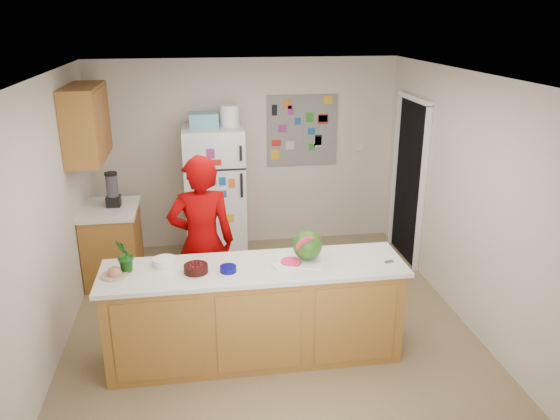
{
  "coord_description": "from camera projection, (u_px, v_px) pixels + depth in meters",
  "views": [
    {
      "loc": [
        -0.63,
        -4.83,
        3.0
      ],
      "look_at": [
        0.14,
        0.2,
        1.18
      ],
      "focal_mm": 35.0,
      "sensor_mm": 36.0,
      "label": 1
    }
  ],
  "objects": [
    {
      "name": "upper_cabinets",
      "position": [
        86.0,
        123.0,
        5.9
      ],
      "size": [
        0.35,
        1.0,
        0.8
      ],
      "primitive_type": "cube",
      "color": "brown",
      "rests_on": "wall_left"
    },
    {
      "name": "floor",
      "position": [
        270.0,
        326.0,
        5.6
      ],
      "size": [
        4.0,
        4.5,
        0.02
      ],
      "primitive_type": "cube",
      "color": "brown",
      "rests_on": "ground"
    },
    {
      "name": "plate",
      "position": [
        115.0,
        275.0,
        4.61
      ],
      "size": [
        0.3,
        0.3,
        0.02
      ],
      "primitive_type": "cylinder",
      "rotation": [
        0.0,
        0.0,
        -0.38
      ],
      "color": "beige",
      "rests_on": "peninsula_top"
    },
    {
      "name": "doorway",
      "position": [
        409.0,
        182.0,
        6.88
      ],
      "size": [
        0.03,
        0.85,
        2.04
      ],
      "primitive_type": "cube",
      "color": "black",
      "rests_on": "ground"
    },
    {
      "name": "watermelon_slice",
      "position": [
        291.0,
        262.0,
        4.82
      ],
      "size": [
        0.18,
        0.18,
        0.02
      ],
      "primitive_type": "cylinder",
      "color": "#BB2A47",
      "rests_on": "cutting_board"
    },
    {
      "name": "cherry_bowl",
      "position": [
        196.0,
        269.0,
        4.67
      ],
      "size": [
        0.24,
        0.24,
        0.07
      ],
      "primitive_type": "cylinder",
      "rotation": [
        0.0,
        0.0,
        -0.15
      ],
      "color": "black",
      "rests_on": "peninsula_top"
    },
    {
      "name": "cobalt_bowl",
      "position": [
        228.0,
        269.0,
        4.69
      ],
      "size": [
        0.16,
        0.16,
        0.05
      ],
      "primitive_type": "cylinder",
      "rotation": [
        0.0,
        0.0,
        0.15
      ],
      "color": "#04065F",
      "rests_on": "peninsula_top"
    },
    {
      "name": "potted_plant",
      "position": [
        125.0,
        256.0,
        4.63
      ],
      "size": [
        0.15,
        0.18,
        0.31
      ],
      "primitive_type": "imported",
      "rotation": [
        0.0,
        0.0,
        4.77
      ],
      "color": "#154715",
      "rests_on": "peninsula_top"
    },
    {
      "name": "side_counter_base",
      "position": [
        113.0,
        245.0,
        6.47
      ],
      "size": [
        0.6,
        0.8,
        0.86
      ],
      "primitive_type": "cube",
      "color": "brown",
      "rests_on": "floor"
    },
    {
      "name": "wall_left",
      "position": [
        47.0,
        222.0,
        4.89
      ],
      "size": [
        0.02,
        4.5,
        2.5
      ],
      "primitive_type": "cube",
      "color": "beige",
      "rests_on": "ground"
    },
    {
      "name": "side_counter_top",
      "position": [
        109.0,
        209.0,
        6.31
      ],
      "size": [
        0.64,
        0.84,
        0.04
      ],
      "primitive_type": "cube",
      "color": "silver",
      "rests_on": "side_counter_base"
    },
    {
      "name": "photo_collage",
      "position": [
        302.0,
        131.0,
        7.26
      ],
      "size": [
        0.95,
        0.01,
        0.95
      ],
      "primitive_type": "cube",
      "color": "slate",
      "rests_on": "wall_back"
    },
    {
      "name": "watermelon",
      "position": [
        307.0,
        245.0,
        4.87
      ],
      "size": [
        0.27,
        0.27,
        0.27
      ],
      "primitive_type": "sphere",
      "color": "#2E5C19",
      "rests_on": "cutting_board"
    },
    {
      "name": "paper_towel",
      "position": [
        283.0,
        266.0,
        4.78
      ],
      "size": [
        0.2,
        0.18,
        0.02
      ],
      "primitive_type": "cube",
      "rotation": [
        0.0,
        0.0,
        0.19
      ],
      "color": "silver",
      "rests_on": "peninsula_top"
    },
    {
      "name": "peninsula_top",
      "position": [
        254.0,
        268.0,
        4.8
      ],
      "size": [
        2.68,
        0.7,
        0.04
      ],
      "primitive_type": "cube",
      "color": "silver",
      "rests_on": "peninsula_base"
    },
    {
      "name": "fridge_top_bin",
      "position": [
        204.0,
        120.0,
        6.66
      ],
      "size": [
        0.35,
        0.28,
        0.18
      ],
      "primitive_type": "cube",
      "color": "#5999B2",
      "rests_on": "refrigerator"
    },
    {
      "name": "person",
      "position": [
        202.0,
        243.0,
        5.35
      ],
      "size": [
        0.67,
        0.46,
        1.79
      ],
      "primitive_type": "imported",
      "rotation": [
        0.0,
        0.0,
        3.19
      ],
      "color": "#720000",
      "rests_on": "floor"
    },
    {
      "name": "ceiling",
      "position": [
        268.0,
        75.0,
        4.75
      ],
      "size": [
        4.0,
        4.5,
        0.02
      ],
      "primitive_type": "cube",
      "color": "white",
      "rests_on": "wall_back"
    },
    {
      "name": "refrigerator",
      "position": [
        215.0,
        193.0,
        6.99
      ],
      "size": [
        0.75,
        0.7,
        1.7
      ],
      "primitive_type": "cube",
      "color": "silver",
      "rests_on": "floor"
    },
    {
      "name": "wall_right",
      "position": [
        468.0,
        201.0,
        5.46
      ],
      "size": [
        0.02,
        4.5,
        2.5
      ],
      "primitive_type": "cube",
      "color": "beige",
      "rests_on": "ground"
    },
    {
      "name": "cutting_board",
      "position": [
        301.0,
        260.0,
        4.89
      ],
      "size": [
        0.49,
        0.43,
        0.01
      ],
      "primitive_type": "cube",
      "rotation": [
        0.0,
        0.0,
        -0.32
      ],
      "color": "white",
      "rests_on": "peninsula_top"
    },
    {
      "name": "peninsula_base",
      "position": [
        255.0,
        314.0,
        4.95
      ],
      "size": [
        2.6,
        0.62,
        0.88
      ],
      "primitive_type": "cube",
      "color": "brown",
      "rests_on": "floor"
    },
    {
      "name": "wall_back",
      "position": [
        246.0,
        154.0,
        7.28
      ],
      "size": [
        4.0,
        0.02,
        2.5
      ],
      "primitive_type": "cube",
      "color": "beige",
      "rests_on": "ground"
    },
    {
      "name": "keys",
      "position": [
        389.0,
        262.0,
        4.87
      ],
      "size": [
        0.09,
        0.05,
        0.01
      ],
      "primitive_type": "cube",
      "rotation": [
        0.0,
        0.0,
        0.23
      ],
      "color": "gray",
      "rests_on": "peninsula_top"
    },
    {
      "name": "blender_appliance",
      "position": [
        112.0,
        190.0,
        6.3
      ],
      "size": [
        0.13,
        0.13,
        0.38
      ],
      "primitive_type": "cylinder",
      "color": "black",
      "rests_on": "side_counter_top"
    },
    {
      "name": "white_bowl",
      "position": [
        165.0,
        262.0,
        4.81
      ],
      "size": [
        0.27,
        0.27,
        0.06
      ],
      "primitive_type": "cylinder",
      "rotation": [
        0.0,
        0.0,
        -0.43
      ],
      "color": "silver",
      "rests_on": "peninsula_top"
    }
  ]
}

